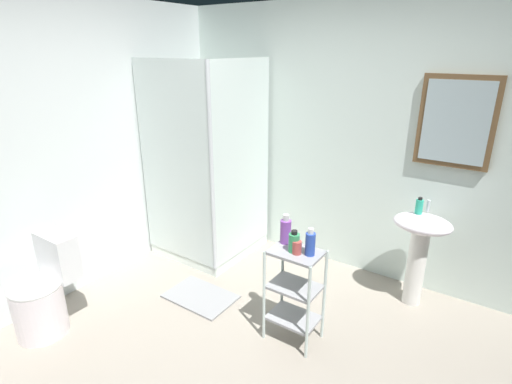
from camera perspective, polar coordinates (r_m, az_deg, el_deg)
ground_plane at (r=2.97m, az=-3.11°, el=-24.83°), size 4.20×4.20×0.02m
wall_back at (r=3.82m, az=13.83°, el=6.95°), size 4.20×0.14×2.50m
wall_left at (r=3.66m, az=-27.34°, el=4.64°), size 0.10×4.20×2.50m
shower_stall at (r=4.15m, az=-6.65°, el=-3.05°), size 0.92×0.92×2.00m
pedestal_sink at (r=3.55m, az=22.52°, el=-6.66°), size 0.46×0.37×0.81m
sink_faucet at (r=3.55m, az=23.55°, el=-1.84°), size 0.03×0.03×0.10m
toilet at (r=3.51m, az=-28.21°, el=-12.83°), size 0.37×0.49×0.76m
storage_cart at (r=2.98m, az=5.57°, el=-13.64°), size 0.38×0.28×0.74m
hand_soap_bottle at (r=3.47m, az=22.45°, el=-1.92°), size 0.06×0.06×0.14m
body_wash_bottle_green at (r=2.78m, az=5.50°, el=-7.22°), size 0.08×0.08×0.16m
shampoo_bottle_blue at (r=2.75m, az=7.83°, el=-7.34°), size 0.07×0.07×0.20m
conditioner_bottle_purple at (r=2.89m, az=4.30°, el=-5.57°), size 0.08×0.08×0.22m
rinse_cup at (r=2.77m, az=5.91°, el=-7.95°), size 0.07×0.07×0.09m
bath_mat at (r=3.66m, az=-8.00°, el=-14.68°), size 0.60×0.40×0.02m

